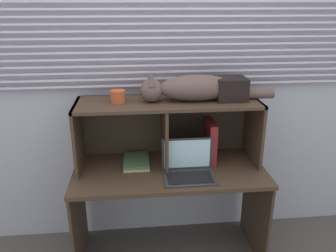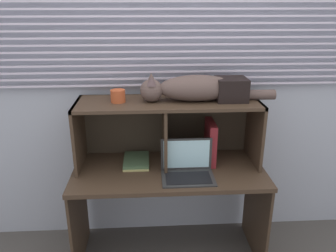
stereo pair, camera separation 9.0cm
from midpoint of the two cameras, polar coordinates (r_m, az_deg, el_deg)
name	(u,v)px [view 1 (the left image)]	position (r m, az deg, el deg)	size (l,w,h in m)	color
back_panel_with_blinds	(165,80)	(2.49, -1.61, 7.70)	(4.40, 0.08, 2.50)	#ACB0BD
desk	(169,187)	(2.43, -0.83, -10.20)	(1.31, 0.61, 0.72)	#402E20
hutch_shelf_unit	(167,119)	(2.36, -1.25, 1.17)	(1.24, 0.39, 0.46)	#402E20
cat	(192,88)	(2.28, 3.00, 6.32)	(0.91, 0.20, 0.18)	brown
laptop	(189,168)	(2.26, 2.33, -7.11)	(0.34, 0.24, 0.23)	#2E2E2E
binder_upright	(210,141)	(2.43, 6.00, -2.58)	(0.05, 0.24, 0.30)	maroon
book_stack	(136,161)	(2.44, -6.39, -5.94)	(0.18, 0.26, 0.03)	tan
small_basket	(118,97)	(2.27, -9.53, 4.89)	(0.10, 0.10, 0.08)	#B44A26
storage_box	(230,89)	(2.33, 9.34, 6.21)	(0.20, 0.19, 0.15)	black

